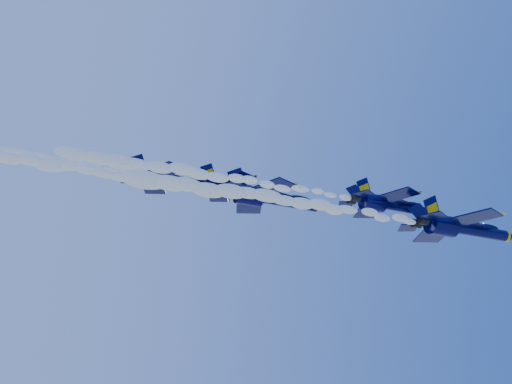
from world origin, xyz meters
name	(u,v)px	position (x,y,z in m)	size (l,w,h in m)	color
jet_lead	(463,228)	(15.46, -9.82, 148.88)	(19.51, 16.00, 7.25)	#040336
smoke_trail_jet_lead	(289,201)	(-12.75, -9.82, 148.45)	(39.74, 2.17, 1.96)	white
jet_second	(391,205)	(6.54, -5.43, 152.59)	(16.39, 13.44, 6.09)	#040336
smoke_trail_jet_second	(221,177)	(-20.34, -5.43, 152.19)	(39.74, 1.83, 1.64)	white
jet_third	(271,199)	(-6.83, 7.38, 156.06)	(19.88, 16.31, 7.39)	#040336
smoke_trail_jet_third	(90,170)	(-35.20, 7.38, 155.63)	(39.74, 2.21, 1.99)	white
jet_fourth	(237,189)	(-11.62, 10.11, 157.94)	(16.61, 13.62, 6.17)	#040336
smoke_trail_jet_fourth	(64,161)	(-38.58, 10.11, 157.54)	(39.74, 1.85, 1.67)	white
jet_fifth	(170,180)	(-21.19, 16.23, 160.16)	(17.41, 14.28, 6.47)	#040336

